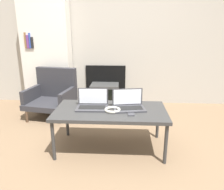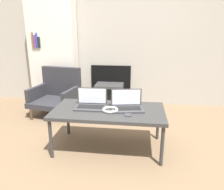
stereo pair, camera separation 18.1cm
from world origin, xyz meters
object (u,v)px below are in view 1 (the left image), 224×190
Objects in this scene: tv at (105,95)px; armchair at (53,93)px; laptop_right at (128,104)px; phone at (131,113)px; laptop_left at (92,104)px; headphones at (112,110)px.

tv is 0.91m from armchair.
laptop_right reaches higher than phone.
laptop_right is at bearing -1.71° from laptop_left.
laptop_right is 1.49m from tv.
laptop_right is 0.78× the size of tv.
headphones is at bearing -81.63° from tv.
phone is (0.02, -0.16, -0.04)m from laptop_right.
phone is 0.19× the size of armchair.
phone is at bearing -17.34° from headphones.
headphones is (-0.17, -0.10, -0.03)m from laptop_right.
tv is (-0.39, 1.40, -0.32)m from laptop_right.
phone is at bearing -74.97° from tv.
laptop_left is 2.00× the size of headphones.
laptop_left is 0.47× the size of armchair.
phone is 1.64m from armchair.
phone is at bearing -33.16° from armchair.
laptop_right is 0.50× the size of armchair.
laptop_right is at bearing 98.59° from phone.
armchair is at bearing 131.03° from laptop_right.
tv is (-0.42, 1.56, -0.28)m from phone.
laptop_right is (0.41, -0.00, 0.00)m from laptop_left.
laptop_left is 1.43m from tv.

